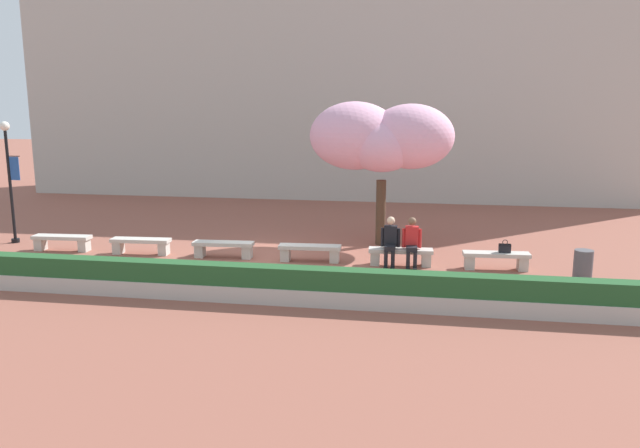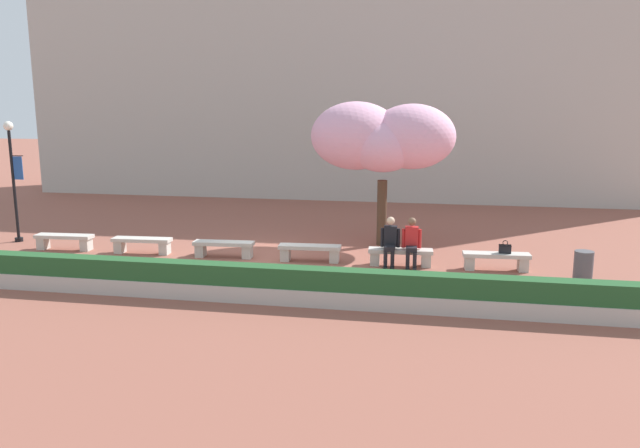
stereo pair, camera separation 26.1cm
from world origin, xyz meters
name	(u,v)px [view 1 (the left image)]	position (x,y,z in m)	size (l,w,h in m)	color
ground_plane	(266,259)	(0.00, 0.00, 0.00)	(100.00, 100.00, 0.00)	#8E5142
building_facade	(335,75)	(0.00, 12.51, 5.44)	(28.00, 4.00, 10.89)	#B7B2A8
stone_bench_west_end	(62,241)	(-6.08, 0.00, 0.30)	(1.70, 0.52, 0.45)	#BCB7AD
stone_bench_near_west	(141,244)	(-3.65, 0.00, 0.30)	(1.70, 0.52, 0.45)	#BCB7AD
stone_bench_center	(223,247)	(-1.22, 0.00, 0.30)	(1.70, 0.52, 0.45)	#BCB7AD
stone_bench_near_east	(310,251)	(1.22, 0.00, 0.30)	(1.70, 0.52, 0.45)	#BCB7AD
stone_bench_east_end	(401,254)	(3.65, 0.00, 0.30)	(1.70, 0.52, 0.45)	#BCB7AD
stone_bench_far_east	(496,258)	(6.08, 0.00, 0.30)	(1.70, 0.52, 0.45)	#BCB7AD
person_seated_left	(390,240)	(3.37, -0.05, 0.70)	(0.51, 0.68, 1.29)	black
person_seated_right	(412,240)	(3.93, -0.05, 0.70)	(0.51, 0.69, 1.29)	black
handbag	(505,248)	(6.29, 0.02, 0.58)	(0.30, 0.15, 0.34)	black
cherry_tree_main	(380,139)	(2.86, 2.49, 3.18)	(4.27, 2.57, 4.26)	#473323
lamp_post_with_banner	(9,170)	(-8.11, 0.74, 2.22)	(0.54, 0.28, 3.68)	black
planter_hedge_foreground	(224,282)	(0.00, -3.57, 0.39)	(18.06, 0.50, 0.80)	#BCB7AD
trash_bin	(583,266)	(8.00, -0.81, 0.39)	(0.44, 0.44, 0.78)	#4C4C51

